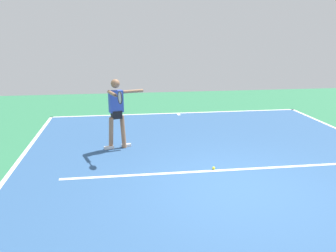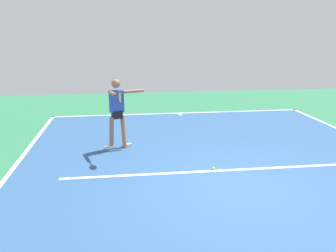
{
  "view_description": "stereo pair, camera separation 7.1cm",
  "coord_description": "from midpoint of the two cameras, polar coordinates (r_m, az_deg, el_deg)",
  "views": [
    {
      "loc": [
        2.17,
        5.98,
        2.87
      ],
      "look_at": [
        1.1,
        -1.4,
        0.9
      ],
      "focal_mm": 38.08,
      "sensor_mm": 36.0,
      "label": 1
    },
    {
      "loc": [
        2.1,
        5.99,
        2.87
      ],
      "look_at": [
        1.1,
        -1.4,
        0.9
      ],
      "focal_mm": 38.08,
      "sensor_mm": 36.0,
      "label": 2
    }
  ],
  "objects": [
    {
      "name": "tennis_player",
      "position": [
        8.94,
        -8.41,
        2.71
      ],
      "size": [
        1.05,
        1.3,
        1.77
      ],
      "rotation": [
        0.0,
        0.0,
        0.29
      ],
      "color": "#9E7051",
      "rests_on": "ground_plane"
    },
    {
      "name": "court_line_centre_mark",
      "position": [
        12.83,
        1.56,
        1.89
      ],
      "size": [
        0.1,
        0.3,
        0.01
      ],
      "primitive_type": "cube",
      "color": "white",
      "rests_on": "ground_plane"
    },
    {
      "name": "court_line_service",
      "position": [
        7.77,
        8.39,
        -7.02
      ],
      "size": [
        6.78,
        0.1,
        0.01
      ],
      "primitive_type": "cube",
      "color": "white",
      "rests_on": "ground_plane"
    },
    {
      "name": "court_surface",
      "position": [
        6.97,
        10.52,
        -9.75
      ],
      "size": [
        9.04,
        13.17,
        0.0
      ],
      "primitive_type": "cube",
      "color": "#2D5484",
      "rests_on": "ground_plane"
    },
    {
      "name": "tennis_ball_by_baseline",
      "position": [
        7.78,
        7.06,
        -6.7
      ],
      "size": [
        0.07,
        0.07,
        0.07
      ],
      "primitive_type": "sphere",
      "color": "yellow",
      "rests_on": "ground_plane"
    },
    {
      "name": "court_line_baseline_near",
      "position": [
        13.02,
        1.41,
        2.08
      ],
      "size": [
        9.04,
        0.1,
        0.01
      ],
      "primitive_type": "cube",
      "color": "white",
      "rests_on": "ground_plane"
    },
    {
      "name": "ground_plane",
      "position": [
        6.97,
        10.52,
        -9.77
      ],
      "size": [
        22.55,
        22.55,
        0.0
      ],
      "primitive_type": "plane",
      "color": "#2D754C"
    }
  ]
}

